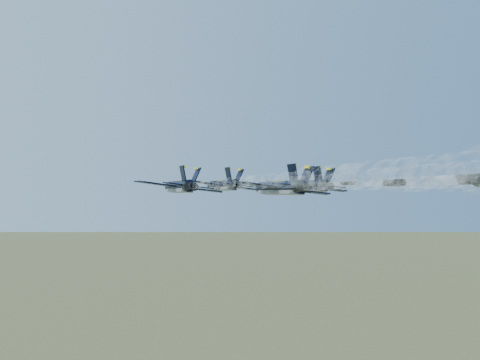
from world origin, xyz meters
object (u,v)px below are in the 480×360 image
jet_lead (222,185)px  jet_left (179,187)px  jet_right (304,186)px  jet_slot (279,188)px

jet_lead → jet_left: size_ratio=1.00×
jet_lead → jet_left: 15.37m
jet_lead → jet_right: size_ratio=1.00×
jet_slot → jet_lead: bearing=91.7°
jet_left → jet_slot: size_ratio=1.00×
jet_lead → jet_slot: 25.83m
jet_lead → jet_right: same height
jet_slot → jet_right: bearing=52.1°
jet_lead → jet_slot: same height
jet_right → jet_slot: (-13.03, -10.76, 0.00)m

